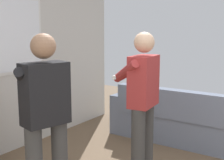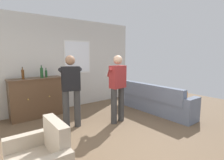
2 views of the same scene
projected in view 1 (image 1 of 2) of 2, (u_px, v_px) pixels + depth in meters
name	position (u px, v px, depth m)	size (l,w,h in m)	color
couch	(188.00, 124.00, 4.58)	(0.57, 2.49, 0.84)	slate
person_standing_left	(45.00, 117.00, 2.77)	(0.54, 0.52, 1.68)	#383838
person_standing_right	(142.00, 101.00, 3.39)	(0.55, 0.50, 1.68)	#383838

